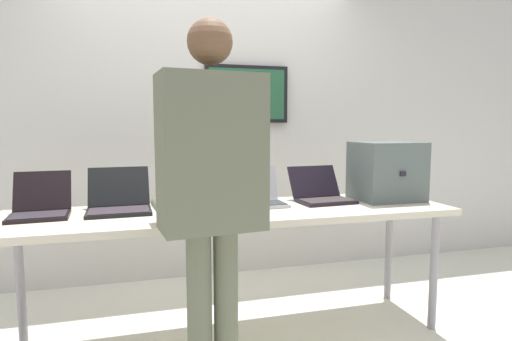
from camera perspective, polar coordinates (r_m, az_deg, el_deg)
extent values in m
cube|color=silver|center=(2.79, -2.98, -21.97)|extent=(8.00, 8.00, 0.04)
cube|color=beige|center=(3.57, -7.04, 7.80)|extent=(8.00, 0.06, 2.80)
cube|color=black|center=(3.60, -1.28, 10.42)|extent=(0.72, 0.05, 0.48)
cube|color=#235435|center=(3.58, -1.22, 10.44)|extent=(0.66, 0.02, 0.42)
cube|color=beige|center=(2.51, -3.07, -5.83)|extent=(2.68, 0.70, 0.04)
cylinder|color=gray|center=(2.93, 23.21, -12.62)|extent=(0.05, 0.05, 0.75)
cylinder|color=gray|center=(2.90, -29.62, -13.13)|extent=(0.05, 0.05, 0.75)
cylinder|color=gray|center=(3.31, 17.74, -10.23)|extent=(0.05, 0.05, 0.75)
cube|color=#54615E|center=(2.96, 17.45, -0.05)|extent=(0.42, 0.36, 0.39)
cube|color=black|center=(2.81, 19.52, -0.45)|extent=(0.04, 0.01, 0.03)
cube|color=black|center=(2.56, -27.60, -5.60)|extent=(0.32, 0.26, 0.02)
cube|color=#2C262E|center=(2.55, -27.65, -5.39)|extent=(0.29, 0.21, 0.00)
cube|color=black|center=(2.71, -27.22, -2.46)|extent=(0.31, 0.14, 0.22)
cube|color=white|center=(2.72, -27.21, -2.49)|extent=(0.28, 0.12, 0.19)
cube|color=black|center=(2.52, -18.26, -5.39)|extent=(0.37, 0.27, 0.02)
cube|color=#332930|center=(2.51, -18.27, -5.17)|extent=(0.34, 0.22, 0.00)
cube|color=black|center=(2.69, -18.29, -2.07)|extent=(0.36, 0.15, 0.23)
cube|color=silver|center=(2.69, -18.29, -2.09)|extent=(0.33, 0.12, 0.20)
cube|color=#ACB5BA|center=(2.52, -8.13, -5.14)|extent=(0.32, 0.25, 0.02)
cube|color=#282D37|center=(2.51, -8.11, -4.93)|extent=(0.29, 0.20, 0.00)
cube|color=#ACB5BA|center=(2.65, -8.56, -1.86)|extent=(0.31, 0.08, 0.23)
cube|color=navy|center=(2.66, -8.57, -1.87)|extent=(0.28, 0.07, 0.20)
cube|color=#AEAFB6|center=(2.60, 0.60, -4.73)|extent=(0.33, 0.24, 0.02)
cube|color=#2C3030|center=(2.59, 0.68, -4.51)|extent=(0.30, 0.19, 0.00)
cube|color=#AEAFB6|center=(2.72, -0.37, -1.77)|extent=(0.32, 0.08, 0.22)
cube|color=black|center=(2.72, -0.39, -1.77)|extent=(0.29, 0.07, 0.19)
cube|color=black|center=(2.76, 9.56, -4.20)|extent=(0.37, 0.26, 0.02)
cube|color=#342E2C|center=(2.75, 9.68, -3.99)|extent=(0.34, 0.21, 0.00)
cube|color=black|center=(2.89, 7.91, -1.48)|extent=(0.36, 0.15, 0.21)
cube|color=white|center=(2.89, 7.88, -1.51)|extent=(0.33, 0.13, 0.18)
cylinder|color=#62654F|center=(1.98, -7.74, -19.97)|extent=(0.12, 0.12, 0.84)
cylinder|color=#62654F|center=(2.01, -4.13, -19.51)|extent=(0.12, 0.12, 0.84)
cube|color=#62654F|center=(1.80, -6.18, 2.44)|extent=(0.47, 0.31, 0.67)
sphere|color=brown|center=(1.83, -6.35, 17.14)|extent=(0.19, 0.19, 0.19)
cylinder|color=#62654F|center=(2.08, -12.68, -5.05)|extent=(0.11, 0.33, 0.07)
cylinder|color=#62654F|center=(2.16, -3.99, -4.53)|extent=(0.11, 0.33, 0.07)
cube|color=white|center=(2.34, -2.42, -6.17)|extent=(0.22, 0.30, 0.00)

